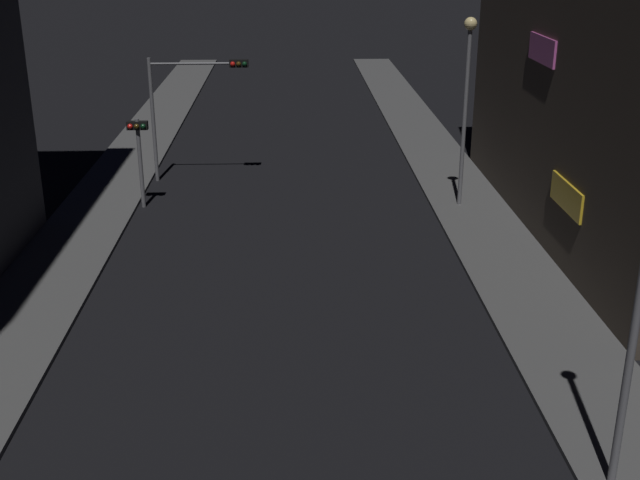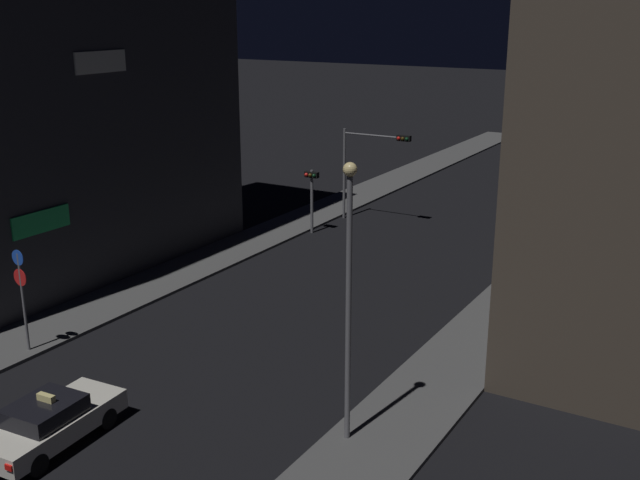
% 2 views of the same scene
% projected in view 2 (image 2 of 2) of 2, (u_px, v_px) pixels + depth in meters
% --- Properties ---
extents(sidewalk_left, '(3.04, 73.46, 0.13)m').
position_uv_depth(sidewalk_left, '(308.00, 217.00, 45.92)').
color(sidewalk_left, '#4C4C4C').
rests_on(sidewalk_left, ground_plane).
extents(sidewalk_right, '(3.04, 73.46, 0.13)m').
position_uv_depth(sidewalk_right, '(558.00, 256.00, 38.73)').
color(sidewalk_right, '#4C4C4C').
rests_on(sidewalk_right, ground_plane).
extents(building_facade_left, '(8.30, 19.25, 21.46)m').
position_uv_depth(building_facade_left, '(31.00, 39.00, 33.98)').
color(building_facade_left, '#333338').
rests_on(building_facade_left, ground_plane).
extents(taxi, '(2.10, 4.56, 1.62)m').
position_uv_depth(taxi, '(50.00, 422.00, 22.04)').
color(taxi, silver).
rests_on(taxi, ground_plane).
extents(traffic_light_overhead, '(4.24, 0.41, 5.34)m').
position_uv_depth(traffic_light_overhead, '(369.00, 156.00, 44.14)').
color(traffic_light_overhead, slate).
rests_on(traffic_light_overhead, ground_plane).
extents(traffic_light_left_kerb, '(0.80, 0.41, 3.55)m').
position_uv_depth(traffic_light_left_kerb, '(312.00, 188.00, 42.27)').
color(traffic_light_left_kerb, slate).
rests_on(traffic_light_left_kerb, ground_plane).
extents(sign_pole_left, '(0.63, 0.10, 3.81)m').
position_uv_depth(sign_pole_left, '(22.00, 290.00, 27.40)').
color(sign_pole_left, slate).
rests_on(sign_pole_left, sidewalk_left).
extents(street_lamp_near_block, '(0.38, 0.38, 8.09)m').
position_uv_depth(street_lamp_near_block, '(349.00, 283.00, 20.99)').
color(street_lamp_near_block, slate).
rests_on(street_lamp_near_block, sidewalk_right).
extents(street_lamp_far_block, '(0.48, 0.48, 7.21)m').
position_uv_depth(street_lamp_far_block, '(542.00, 171.00, 35.06)').
color(street_lamp_far_block, slate).
rests_on(street_lamp_far_block, sidewalk_right).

